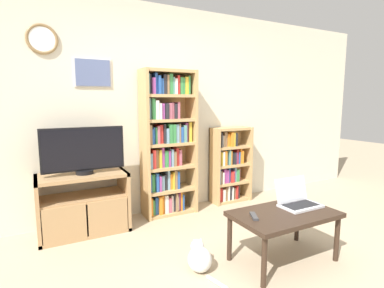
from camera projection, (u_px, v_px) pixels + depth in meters
ground_plane at (262, 287)px, 2.31m from camera, size 18.00×18.00×0.00m
wall_back at (162, 111)px, 3.85m from camera, size 7.00×0.09×2.60m
tv_stand at (84, 203)px, 3.23m from camera, size 0.92×0.47×0.65m
television at (83, 150)px, 3.16m from camera, size 0.84×0.18×0.50m
bookshelf_tall at (166, 143)px, 3.73m from camera, size 0.67×0.31×1.80m
bookshelf_short at (228, 166)px, 4.25m from camera, size 0.58×0.25×1.06m
coffee_table at (284, 218)px, 2.65m from camera, size 0.92×0.55×0.45m
laptop at (297, 199)px, 2.81m from camera, size 0.38×0.27×0.25m
remote_near_laptop at (254, 216)px, 2.52m from camera, size 0.11×0.16×0.02m
cat at (200, 258)px, 2.52m from camera, size 0.23×0.46×0.26m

